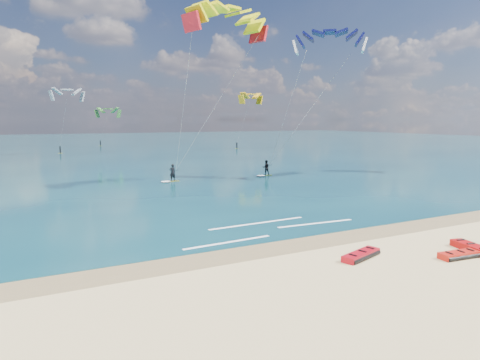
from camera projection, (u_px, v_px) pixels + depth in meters
name	position (u px, v px, depth m)	size (l,w,h in m)	color
ground	(126.00, 172.00, 55.51)	(320.00, 320.00, 0.00)	tan
wet_sand_strip	(279.00, 247.00, 22.95)	(320.00, 2.40, 0.01)	brown
sea	(71.00, 146.00, 111.83)	(320.00, 200.00, 0.04)	#0B303D
packed_kite_left	(361.00, 258.00, 21.20)	(2.74, 1.01, 0.37)	#B30915
packed_kite_mid	(459.00, 258.00, 21.22)	(2.34, 1.01, 0.37)	red
packed_kite_right	(472.00, 251.00, 22.31)	(2.61, 1.14, 0.41)	#B70707
kitesurfer_main	(200.00, 89.00, 44.25)	(12.44, 8.09, 19.47)	gold
kitesurfer_far	(298.00, 99.00, 49.14)	(11.00, 9.75, 17.90)	#94BB1C
shoreline_foam	(269.00, 228.00, 26.83)	(12.54, 3.62, 0.01)	white
distant_kites	(76.00, 123.00, 93.21)	(78.99, 32.28, 13.50)	gold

